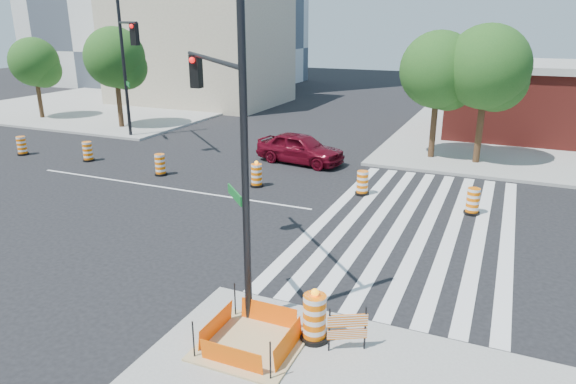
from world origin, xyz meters
name	(u,v)px	position (x,y,z in m)	size (l,w,h in m)	color
ground	(164,188)	(0.00, 0.00, 0.00)	(120.00, 120.00, 0.00)	black
sidewalk_nw	(120,104)	(-18.00, 18.00, 0.07)	(22.00, 22.00, 0.15)	gray
crosswalk_east	(414,225)	(10.95, 0.00, 0.01)	(6.75, 13.50, 0.01)	silver
lane_centerline	(164,187)	(0.00, 0.00, 0.01)	(14.00, 0.12, 0.01)	silver
excavation_pit	(251,342)	(9.00, -9.00, 0.22)	(2.20, 2.20, 0.90)	tan
beige_midrise	(200,45)	(-12.00, 22.00, 5.00)	(14.00, 10.00, 10.00)	tan
red_coupe	(300,148)	(3.95, 6.25, 0.79)	(1.86, 4.63, 1.58)	#570715
signal_pole_se	(225,121)	(7.33, -6.91, 4.70)	(4.15, 4.21, 7.65)	black
signal_pole_nw	(126,52)	(-6.90, 6.49, 5.35)	(4.98, 4.57, 8.74)	black
pit_drum	(314,319)	(10.21, -8.24, 0.68)	(0.65, 0.65, 1.29)	black
barricade	(347,327)	(11.00, -8.32, 0.72)	(0.80, 0.46, 1.04)	#FF6B05
tree_north_a	(35,65)	(-18.43, 10.11, 3.98)	(3.50, 3.49, 5.93)	#382314
tree_north_b	(116,61)	(-10.59, 9.71, 4.50)	(3.95, 3.95, 6.71)	#382314
tree_north_c	(439,74)	(10.10, 9.74, 4.44)	(3.89, 3.89, 6.61)	#382314
tree_north_d	(487,72)	(12.39, 9.55, 4.66)	(4.09, 4.09, 6.95)	#382314
median_drum_0	(22,146)	(-10.69, 1.73, 0.48)	(0.60, 0.60, 1.02)	black
median_drum_1	(88,152)	(-6.42, 2.17, 0.48)	(0.60, 0.60, 1.02)	black
median_drum_2	(160,165)	(-1.33, 1.54, 0.48)	(0.60, 0.60, 1.02)	black
median_drum_3	(257,176)	(3.68, 1.79, 0.49)	(0.60, 0.60, 1.18)	black
median_drum_4	(362,184)	(8.29, 2.57, 0.48)	(0.60, 0.60, 1.02)	black
median_drum_5	(473,202)	(12.77, 1.98, 0.48)	(0.60, 0.60, 1.02)	black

